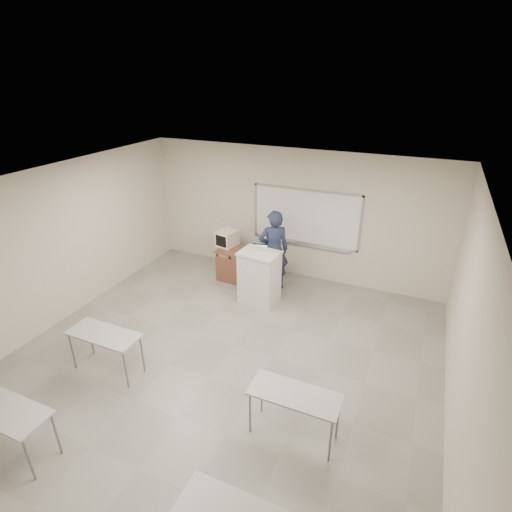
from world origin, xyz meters
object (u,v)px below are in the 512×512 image
at_px(podium, 259,277).
at_px(crt_monitor, 227,238).
at_px(instructor_desk, 244,262).
at_px(presenter, 274,250).
at_px(laptop, 260,254).
at_px(whiteboard, 306,218).
at_px(mouse, 251,256).
at_px(keyboard, 268,251).

height_order(podium, crt_monitor, podium).
relative_size(instructor_desk, presenter, 0.73).
relative_size(podium, laptop, 3.33).
distance_m(whiteboard, laptop, 1.33).
height_order(podium, laptop, podium).
height_order(whiteboard, instructor_desk, whiteboard).
bearing_deg(mouse, keyboard, -18.19).
xyz_separation_m(crt_monitor, presenter, (1.23, -0.17, -0.01)).
relative_size(whiteboard, keyboard, 5.01).
bearing_deg(podium, crt_monitor, 150.10).
bearing_deg(laptop, instructor_desk, 164.51).
height_order(podium, mouse, podium).
relative_size(crt_monitor, presenter, 0.25).
height_order(instructor_desk, laptop, laptop).
xyz_separation_m(laptop, mouse, (-0.20, -0.08, -0.04)).
bearing_deg(keyboard, mouse, 135.92).
distance_m(instructor_desk, mouse, 0.32).
bearing_deg(instructor_desk, laptop, 0.43).
xyz_separation_m(podium, crt_monitor, (-1.18, 0.84, 0.36)).
relative_size(whiteboard, podium, 2.17).
xyz_separation_m(whiteboard, crt_monitor, (-1.68, -0.63, -0.55)).
bearing_deg(podium, whiteboard, 76.65).
relative_size(instructor_desk, crt_monitor, 2.97).
relative_size(instructor_desk, keyboard, 2.72).
height_order(podium, presenter, presenter).
bearing_deg(mouse, laptop, 39.46).
bearing_deg(whiteboard, crt_monitor, -159.42).
xyz_separation_m(laptop, presenter, (0.28, 0.08, 0.11)).
relative_size(mouse, presenter, 0.05).
xyz_separation_m(podium, mouse, (-0.43, 0.51, 0.19)).
xyz_separation_m(instructor_desk, podium, (0.63, -0.60, 0.04)).
xyz_separation_m(mouse, keyboard, (0.58, -0.43, 0.39)).
bearing_deg(podium, mouse, 135.49).
distance_m(instructor_desk, keyboard, 1.13).
bearing_deg(podium, keyboard, 33.53).
xyz_separation_m(whiteboard, keyboard, (-0.35, -1.39, -0.32)).
bearing_deg(crt_monitor, laptop, -1.87).
distance_m(podium, mouse, 0.70).
height_order(whiteboard, laptop, whiteboard).
relative_size(instructor_desk, podium, 1.18).
bearing_deg(podium, laptop, 116.80).
height_order(mouse, keyboard, keyboard).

